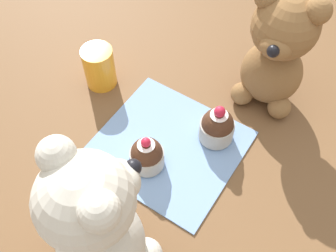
{
  "coord_description": "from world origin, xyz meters",
  "views": [
    {
      "loc": [
        -0.18,
        0.28,
        0.52
      ],
      "look_at": [
        0.0,
        0.0,
        0.06
      ],
      "focal_mm": 42.0,
      "sensor_mm": 36.0,
      "label": 1
    }
  ],
  "objects": [
    {
      "name": "teddy_bear_cream",
      "position": [
        -0.03,
        0.18,
        0.11
      ],
      "size": [
        0.14,
        0.13,
        0.23
      ],
      "rotation": [
        0.0,
        0.0,
        -0.3
      ],
      "color": "beige",
      "rests_on": "ground_plane"
    },
    {
      "name": "juice_glass",
      "position": [
        0.17,
        -0.05,
        0.04
      ],
      "size": [
        0.05,
        0.05,
        0.07
      ],
      "primitive_type": "cylinder",
      "color": "orange",
      "rests_on": "ground_plane"
    },
    {
      "name": "cupcake_near_cream_bear",
      "position": [
        0.01,
        0.04,
        0.03
      ],
      "size": [
        0.05,
        0.05,
        0.06
      ],
      "color": "#B2ADA3",
      "rests_on": "knitted_placemat"
    },
    {
      "name": "ground_plane",
      "position": [
        0.0,
        0.0,
        0.0
      ],
      "size": [
        4.0,
        4.0,
        0.0
      ],
      "primitive_type": "plane",
      "color": "brown"
    },
    {
      "name": "knitted_placemat",
      "position": [
        0.0,
        0.0,
        0.0
      ],
      "size": [
        0.22,
        0.2,
        0.01
      ],
      "primitive_type": "cube",
      "color": "#7A9ED1",
      "rests_on": "ground_plane"
    },
    {
      "name": "cupcake_near_tan_bear",
      "position": [
        -0.05,
        -0.05,
        0.03
      ],
      "size": [
        0.05,
        0.05,
        0.07
      ],
      "color": "#B2ADA3",
      "rests_on": "knitted_placemat"
    },
    {
      "name": "teddy_bear_tan",
      "position": [
        -0.08,
        -0.18,
        0.1
      ],
      "size": [
        0.11,
        0.11,
        0.21
      ],
      "rotation": [
        0.0,
        0.0,
        3.25
      ],
      "color": "olive",
      "rests_on": "ground_plane"
    }
  ]
}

